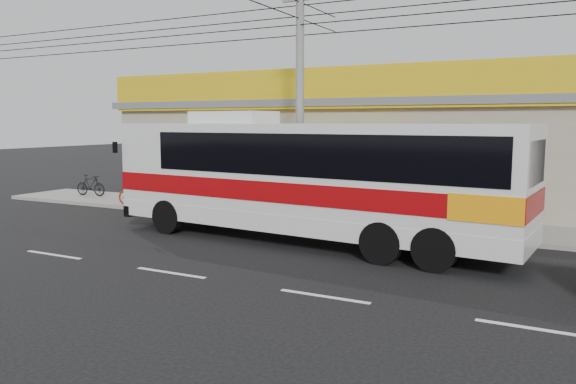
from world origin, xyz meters
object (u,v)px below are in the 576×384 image
Objects in this scene: motorbike_dark at (91,185)px; utility_pole at (300,19)px; motorbike_red at (138,194)px; coach_bus at (311,173)px.

utility_pole is (11.82, -1.91, 6.30)m from motorbike_dark.
coach_bus is at bearing -113.18° from motorbike_red.
motorbike_red is at bearing -112.77° from motorbike_dark.
motorbike_dark is 13.53m from utility_pole.
utility_pole is at bearing 128.55° from coach_bus.
coach_bus is 5.49m from utility_pole.
utility_pole reaches higher than motorbike_dark.
utility_pole is (7.67, -0.50, 6.31)m from motorbike_red.
motorbike_red is at bearing 176.27° from utility_pole.
motorbike_dark is at bearing 170.83° from utility_pole.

